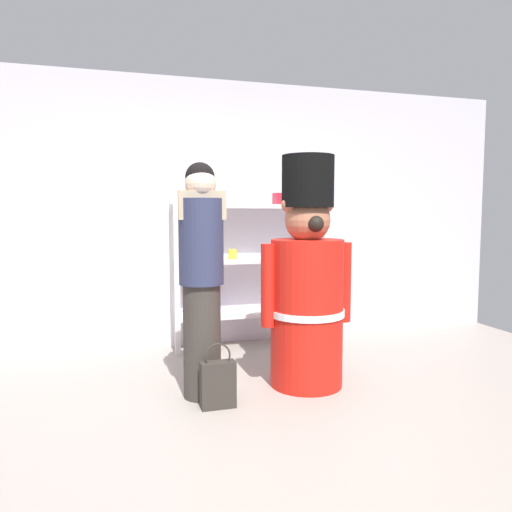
# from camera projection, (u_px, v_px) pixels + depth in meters

# --- Properties ---
(ground_plane) EXTENTS (6.40, 6.40, 0.00)m
(ground_plane) POSITION_uv_depth(u_px,v_px,m) (286.00, 435.00, 2.89)
(ground_plane) COLOR #9E9389
(back_wall) EXTENTS (6.40, 0.12, 2.60)m
(back_wall) POSITION_uv_depth(u_px,v_px,m) (212.00, 214.00, 4.88)
(back_wall) COLOR silver
(back_wall) RESTS_ON ground_plane
(merchandise_shelf) EXTENTS (1.53, 0.35, 1.76)m
(merchandise_shelf) POSITION_uv_depth(u_px,v_px,m) (250.00, 257.00, 4.80)
(merchandise_shelf) COLOR white
(merchandise_shelf) RESTS_ON ground_plane
(teddy_bear_guard) EXTENTS (0.72, 0.57, 1.73)m
(teddy_bear_guard) POSITION_uv_depth(u_px,v_px,m) (307.00, 287.00, 3.68)
(teddy_bear_guard) COLOR red
(teddy_bear_guard) RESTS_ON ground_plane
(person_shopper) EXTENTS (0.33, 0.31, 1.66)m
(person_shopper) POSITION_uv_depth(u_px,v_px,m) (201.00, 275.00, 3.43)
(person_shopper) COLOR #38332D
(person_shopper) RESTS_ON ground_plane
(shopping_bag) EXTENTS (0.24, 0.10, 0.44)m
(shopping_bag) POSITION_uv_depth(u_px,v_px,m) (218.00, 383.00, 3.29)
(shopping_bag) COLOR #332D28
(shopping_bag) RESTS_ON ground_plane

